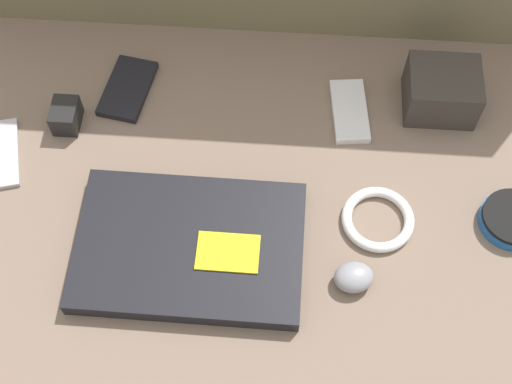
{
  "coord_description": "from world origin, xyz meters",
  "views": [
    {
      "loc": [
        0.04,
        -0.52,
        1.09
      ],
      "look_at": [
        0.0,
        0.0,
        0.15
      ],
      "focal_mm": 50.0,
      "sensor_mm": 36.0,
      "label": 1
    }
  ],
  "objects_px": {
    "phone_silver": "(1,154)",
    "speaker_puck": "(512,219)",
    "camera_pouch": "(442,91)",
    "laptop": "(190,247)",
    "phone_black": "(128,89)",
    "computer_mouse": "(354,277)",
    "charger_brick": "(66,116)",
    "phone_small": "(350,111)"
  },
  "relations": [
    {
      "from": "computer_mouse",
      "to": "phone_small",
      "type": "height_order",
      "value": "computer_mouse"
    },
    {
      "from": "phone_silver",
      "to": "phone_black",
      "type": "xyz_separation_m",
      "value": [
        0.18,
        0.14,
        0.0
      ]
    },
    {
      "from": "camera_pouch",
      "to": "charger_brick",
      "type": "relative_size",
      "value": 2.08
    },
    {
      "from": "speaker_puck",
      "to": "camera_pouch",
      "type": "height_order",
      "value": "camera_pouch"
    },
    {
      "from": "phone_small",
      "to": "camera_pouch",
      "type": "bearing_deg",
      "value": 4.65
    },
    {
      "from": "camera_pouch",
      "to": "charger_brick",
      "type": "bearing_deg",
      "value": -172.55
    },
    {
      "from": "laptop",
      "to": "phone_silver",
      "type": "distance_m",
      "value": 0.35
    },
    {
      "from": "speaker_puck",
      "to": "phone_black",
      "type": "bearing_deg",
      "value": 161.53
    },
    {
      "from": "speaker_puck",
      "to": "phone_small",
      "type": "height_order",
      "value": "speaker_puck"
    },
    {
      "from": "phone_small",
      "to": "computer_mouse",
      "type": "bearing_deg",
      "value": -94.99
    },
    {
      "from": "phone_silver",
      "to": "camera_pouch",
      "type": "bearing_deg",
      "value": -2.98
    },
    {
      "from": "speaker_puck",
      "to": "camera_pouch",
      "type": "xyz_separation_m",
      "value": [
        -0.1,
        0.21,
        0.03
      ]
    },
    {
      "from": "phone_silver",
      "to": "speaker_puck",
      "type": "bearing_deg",
      "value": -19.61
    },
    {
      "from": "laptop",
      "to": "camera_pouch",
      "type": "bearing_deg",
      "value": 38.25
    },
    {
      "from": "laptop",
      "to": "phone_black",
      "type": "bearing_deg",
      "value": 116.3
    },
    {
      "from": "speaker_puck",
      "to": "charger_brick",
      "type": "relative_size",
      "value": 1.76
    },
    {
      "from": "phone_black",
      "to": "camera_pouch",
      "type": "bearing_deg",
      "value": 10.75
    },
    {
      "from": "camera_pouch",
      "to": "charger_brick",
      "type": "height_order",
      "value": "camera_pouch"
    },
    {
      "from": "camera_pouch",
      "to": "phone_small",
      "type": "bearing_deg",
      "value": -169.09
    },
    {
      "from": "laptop",
      "to": "computer_mouse",
      "type": "height_order",
      "value": "computer_mouse"
    },
    {
      "from": "laptop",
      "to": "phone_silver",
      "type": "bearing_deg",
      "value": 155.99
    },
    {
      "from": "laptop",
      "to": "phone_black",
      "type": "distance_m",
      "value": 0.32
    },
    {
      "from": "phone_black",
      "to": "charger_brick",
      "type": "bearing_deg",
      "value": -130.48
    },
    {
      "from": "camera_pouch",
      "to": "laptop",
      "type": "bearing_deg",
      "value": -142.21
    },
    {
      "from": "computer_mouse",
      "to": "charger_brick",
      "type": "relative_size",
      "value": 1.21
    },
    {
      "from": "phone_silver",
      "to": "phone_black",
      "type": "distance_m",
      "value": 0.23
    },
    {
      "from": "computer_mouse",
      "to": "camera_pouch",
      "type": "relative_size",
      "value": 0.58
    },
    {
      "from": "camera_pouch",
      "to": "phone_silver",
      "type": "bearing_deg",
      "value": -168.03
    },
    {
      "from": "computer_mouse",
      "to": "charger_brick",
      "type": "bearing_deg",
      "value": 139.2
    },
    {
      "from": "computer_mouse",
      "to": "camera_pouch",
      "type": "height_order",
      "value": "camera_pouch"
    },
    {
      "from": "phone_black",
      "to": "phone_silver",
      "type": "bearing_deg",
      "value": -132.16
    },
    {
      "from": "laptop",
      "to": "phone_black",
      "type": "height_order",
      "value": "laptop"
    },
    {
      "from": "computer_mouse",
      "to": "phone_black",
      "type": "xyz_separation_m",
      "value": [
        -0.38,
        0.32,
        -0.01
      ]
    },
    {
      "from": "phone_silver",
      "to": "phone_small",
      "type": "bearing_deg",
      "value": -2.71
    },
    {
      "from": "phone_black",
      "to": "phone_small",
      "type": "height_order",
      "value": "same"
    },
    {
      "from": "phone_black",
      "to": "phone_small",
      "type": "relative_size",
      "value": 1.06
    },
    {
      "from": "speaker_puck",
      "to": "charger_brick",
      "type": "distance_m",
      "value": 0.71
    },
    {
      "from": "charger_brick",
      "to": "speaker_puck",
      "type": "bearing_deg",
      "value": -10.79
    },
    {
      "from": "computer_mouse",
      "to": "charger_brick",
      "type": "distance_m",
      "value": 0.52
    },
    {
      "from": "laptop",
      "to": "charger_brick",
      "type": "distance_m",
      "value": 0.31
    },
    {
      "from": "computer_mouse",
      "to": "phone_small",
      "type": "xyz_separation_m",
      "value": [
        -0.01,
        0.3,
        -0.01
      ]
    },
    {
      "from": "laptop",
      "to": "phone_small",
      "type": "height_order",
      "value": "laptop"
    }
  ]
}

